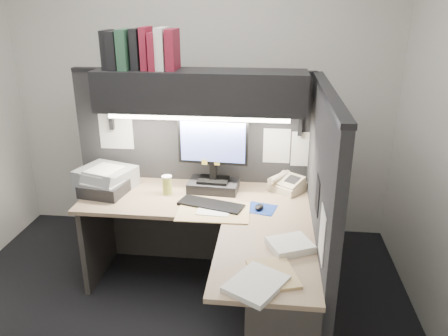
% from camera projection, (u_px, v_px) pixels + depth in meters
% --- Properties ---
extents(floor, '(3.50, 3.50, 0.00)m').
position_uv_depth(floor, '(169.00, 325.00, 3.05)').
color(floor, black).
rests_on(floor, ground).
extents(wall_back, '(3.50, 0.04, 2.70)m').
position_uv_depth(wall_back, '(201.00, 91.00, 3.96)').
color(wall_back, silver).
rests_on(wall_back, floor).
extents(wall_front, '(3.50, 0.04, 2.70)m').
position_uv_depth(wall_front, '(20.00, 304.00, 1.17)').
color(wall_front, silver).
rests_on(wall_front, floor).
extents(partition_back, '(1.90, 0.06, 1.60)m').
position_uv_depth(partition_back, '(194.00, 171.00, 3.62)').
color(partition_back, black).
rests_on(partition_back, floor).
extents(partition_right, '(0.06, 1.50, 1.60)m').
position_uv_depth(partition_right, '(318.00, 218.00, 2.83)').
color(partition_right, black).
rests_on(partition_right, floor).
extents(desk, '(1.70, 1.53, 0.73)m').
position_uv_depth(desk, '(230.00, 275.00, 2.84)').
color(desk, '#93745E').
rests_on(desk, floor).
extents(overhead_shelf, '(1.55, 0.34, 0.30)m').
position_uv_depth(overhead_shelf, '(200.00, 91.00, 3.20)').
color(overhead_shelf, black).
rests_on(overhead_shelf, partition_back).
extents(task_light_tube, '(1.32, 0.04, 0.04)m').
position_uv_depth(task_light_tube, '(198.00, 118.00, 3.13)').
color(task_light_tube, white).
rests_on(task_light_tube, overhead_shelf).
extents(monitor, '(0.53, 0.26, 0.58)m').
position_uv_depth(monitor, '(213.00, 163.00, 3.34)').
color(monitor, black).
rests_on(monitor, desk).
extents(keyboard, '(0.50, 0.28, 0.02)m').
position_uv_depth(keyboard, '(211.00, 205.00, 3.14)').
color(keyboard, black).
rests_on(keyboard, desk).
extents(mousepad, '(0.24, 0.23, 0.00)m').
position_uv_depth(mousepad, '(261.00, 209.00, 3.11)').
color(mousepad, navy).
rests_on(mousepad, desk).
extents(mouse, '(0.08, 0.10, 0.03)m').
position_uv_depth(mouse, '(259.00, 207.00, 3.09)').
color(mouse, black).
rests_on(mouse, mousepad).
extents(telephone, '(0.33, 0.34, 0.10)m').
position_uv_depth(telephone, '(288.00, 184.00, 3.41)').
color(telephone, beige).
rests_on(telephone, desk).
extents(coffee_cup, '(0.09, 0.09, 0.14)m').
position_uv_depth(coffee_cup, '(167.00, 186.00, 3.33)').
color(coffee_cup, '#C3BD4E').
rests_on(coffee_cup, desk).
extents(printer, '(0.49, 0.45, 0.16)m').
position_uv_depth(printer, '(106.00, 178.00, 3.44)').
color(printer, gray).
rests_on(printer, desk).
extents(notebook_stack, '(0.36, 0.31, 0.10)m').
position_uv_depth(notebook_stack, '(104.00, 189.00, 3.33)').
color(notebook_stack, black).
rests_on(notebook_stack, desk).
extents(open_folder, '(0.51, 0.34, 0.01)m').
position_uv_depth(open_folder, '(213.00, 212.00, 3.05)').
color(open_folder, tan).
rests_on(open_folder, desk).
extents(paper_stack_a, '(0.31, 0.29, 0.05)m').
position_uv_depth(paper_stack_a, '(290.00, 245.00, 2.60)').
color(paper_stack_a, white).
rests_on(paper_stack_a, desk).
extents(paper_stack_b, '(0.36, 0.38, 0.03)m').
position_uv_depth(paper_stack_b, '(256.00, 284.00, 2.25)').
color(paper_stack_b, white).
rests_on(paper_stack_b, desk).
extents(manila_stack, '(0.31, 0.35, 0.02)m').
position_uv_depth(manila_stack, '(273.00, 274.00, 2.35)').
color(manila_stack, tan).
rests_on(manila_stack, desk).
extents(binder_row, '(0.54, 0.25, 0.30)m').
position_uv_depth(binder_row, '(140.00, 49.00, 3.14)').
color(binder_row, black).
rests_on(binder_row, overhead_shelf).
extents(pinned_papers, '(1.76, 1.31, 0.51)m').
position_uv_depth(pinned_papers, '(238.00, 158.00, 3.15)').
color(pinned_papers, white).
rests_on(pinned_papers, partition_back).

